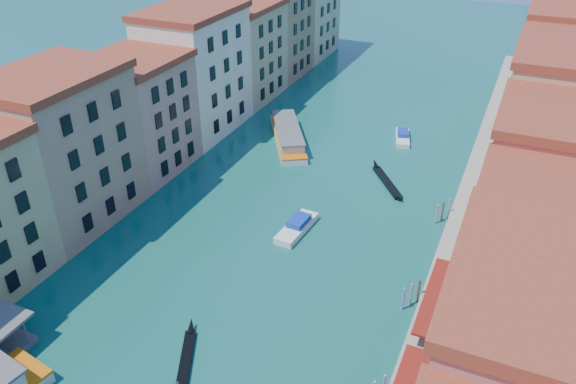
% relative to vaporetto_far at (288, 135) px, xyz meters
% --- Properties ---
extents(left_bank_palazzos, '(12.80, 128.40, 21.00)m').
position_rel_vaporetto_far_xyz_m(left_bank_palazzos, '(-16.55, -7.50, 8.49)').
color(left_bank_palazzos, beige).
rests_on(left_bank_palazzos, ground).
extents(right_bank_palazzos, '(12.80, 128.40, 21.00)m').
position_rel_vaporetto_far_xyz_m(right_bank_palazzos, '(39.45, -7.18, 8.53)').
color(right_bank_palazzos, brown).
rests_on(right_bank_palazzos, ground).
extents(quay, '(4.00, 140.00, 1.00)m').
position_rel_vaporetto_far_xyz_m(quay, '(31.45, -7.18, -0.72)').
color(quay, '#A89A87').
rests_on(quay, ground).
extents(mooring_poles_right, '(1.44, 54.24, 3.20)m').
position_rel_vaporetto_far_xyz_m(mooring_poles_right, '(28.55, -43.38, 0.08)').
color(mooring_poles_right, brown).
rests_on(mooring_poles_right, ground).
extents(vaporetto_far, '(12.90, 17.75, 2.71)m').
position_rel_vaporetto_far_xyz_m(vaporetto_far, '(0.00, 0.00, 0.00)').
color(vaporetto_far, white).
rests_on(vaporetto_far, ground).
extents(gondola_fore, '(5.59, 10.59, 2.26)m').
position_rel_vaporetto_far_xyz_m(gondola_fore, '(11.14, -49.22, -0.84)').
color(gondola_fore, black).
rests_on(gondola_fore, ground).
extents(gondola_far, '(8.01, 10.54, 1.75)m').
position_rel_vaporetto_far_xyz_m(gondola_far, '(19.20, -7.22, -0.86)').
color(gondola_far, black).
rests_on(gondola_far, ground).
extents(motorboat_mid, '(3.12, 8.06, 1.63)m').
position_rel_vaporetto_far_xyz_m(motorboat_mid, '(11.94, -24.06, -0.58)').
color(motorboat_mid, white).
rests_on(motorboat_mid, ground).
extents(motorboat_far, '(3.91, 7.36, 1.46)m').
position_rel_vaporetto_far_xyz_m(motorboat_far, '(17.73, 8.47, -0.65)').
color(motorboat_far, white).
rests_on(motorboat_far, ground).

